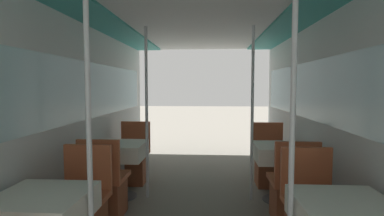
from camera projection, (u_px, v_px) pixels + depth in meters
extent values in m
cube|color=silver|center=(66.00, 119.00, 3.17)|extent=(0.05, 6.54, 2.18)
cube|color=#9EC6D1|center=(66.00, 91.00, 3.14)|extent=(0.03, 6.02, 0.71)
cube|color=silver|center=(335.00, 121.00, 3.00)|extent=(0.05, 6.54, 2.18)
cube|color=#9EC6D1|center=(334.00, 92.00, 2.98)|extent=(0.03, 6.02, 0.71)
cube|color=silver|center=(197.00, 7.00, 3.00)|extent=(2.78, 6.54, 0.04)
cube|color=teal|center=(86.00, 13.00, 3.07)|extent=(0.50, 6.28, 0.03)
cube|color=teal|center=(312.00, 9.00, 2.93)|extent=(0.50, 6.28, 0.03)
cube|color=#93704C|center=(42.00, 196.00, 2.04)|extent=(0.57, 0.57, 0.02)
cube|color=white|center=(42.00, 208.00, 2.04)|extent=(0.61, 0.61, 0.20)
cube|color=#B25633|center=(79.00, 200.00, 2.63)|extent=(0.45, 0.45, 0.05)
cube|color=#B25633|center=(88.00, 167.00, 2.81)|extent=(0.45, 0.04, 0.43)
cylinder|color=silver|center=(89.00, 139.00, 1.99)|extent=(0.04, 0.04, 2.18)
cylinder|color=#4C4C51|center=(122.00, 196.00, 3.89)|extent=(0.39, 0.39, 0.01)
cylinder|color=#B7B7BC|center=(121.00, 170.00, 3.87)|extent=(0.08, 0.08, 0.67)
cube|color=#93704C|center=(121.00, 144.00, 3.84)|extent=(0.57, 0.57, 0.02)
cube|color=white|center=(121.00, 151.00, 3.85)|extent=(0.61, 0.61, 0.20)
cube|color=brown|center=(106.00, 198.00, 3.31)|extent=(0.38, 0.38, 0.41)
cube|color=#B25633|center=(106.00, 177.00, 3.29)|extent=(0.45, 0.45, 0.05)
cube|color=#B25633|center=(98.00, 160.00, 3.07)|extent=(0.45, 0.04, 0.43)
cube|color=brown|center=(133.00, 169.00, 4.45)|extent=(0.38, 0.38, 0.41)
cube|color=#B25633|center=(133.00, 154.00, 4.43)|extent=(0.45, 0.45, 0.05)
cube|color=#B25633|center=(136.00, 135.00, 4.62)|extent=(0.45, 0.04, 0.43)
cylinder|color=silver|center=(147.00, 114.00, 3.79)|extent=(0.04, 0.04, 2.18)
cube|color=#93704C|center=(345.00, 203.00, 1.92)|extent=(0.57, 0.57, 0.02)
cube|color=white|center=(344.00, 216.00, 1.92)|extent=(0.61, 0.61, 0.20)
cube|color=#B25633|center=(313.00, 206.00, 2.51)|extent=(0.45, 0.45, 0.05)
cube|color=#B25633|center=(306.00, 171.00, 2.69)|extent=(0.45, 0.04, 0.43)
cylinder|color=silver|center=(292.00, 141.00, 1.91)|extent=(0.04, 0.04, 2.18)
cylinder|color=#4C4C51|center=(278.00, 200.00, 3.77)|extent=(0.39, 0.39, 0.01)
cylinder|color=#B7B7BC|center=(279.00, 173.00, 3.75)|extent=(0.08, 0.08, 0.67)
cube|color=#93704C|center=(279.00, 146.00, 3.72)|extent=(0.57, 0.57, 0.02)
cube|color=white|center=(279.00, 153.00, 3.73)|extent=(0.61, 0.61, 0.20)
cube|color=brown|center=(291.00, 202.00, 3.19)|extent=(0.38, 0.38, 0.41)
cube|color=#B25633|center=(291.00, 181.00, 3.17)|extent=(0.45, 0.45, 0.05)
cube|color=#B25633|center=(298.00, 163.00, 2.95)|extent=(0.45, 0.04, 0.43)
cube|color=brown|center=(270.00, 171.00, 4.33)|extent=(0.38, 0.38, 0.41)
cube|color=#B25633|center=(270.00, 155.00, 4.31)|extent=(0.45, 0.45, 0.05)
cube|color=#B25633|center=(267.00, 137.00, 4.50)|extent=(0.45, 0.04, 0.43)
cylinder|color=silver|center=(252.00, 114.00, 3.71)|extent=(0.04, 0.04, 2.18)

